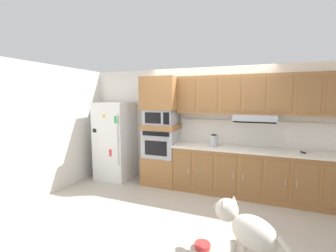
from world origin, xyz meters
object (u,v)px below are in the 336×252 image
at_px(dog, 247,228).
at_px(electric_kettle, 214,141).
at_px(microwave, 161,117).
at_px(screwdriver, 304,152).
at_px(dog_food_bowl, 202,246).
at_px(refrigerator, 115,141).
at_px(built_in_oven, 161,143).

bearing_deg(dog, electric_kettle, -33.82).
height_order(microwave, screwdriver, microwave).
distance_m(dog, dog_food_bowl, 0.68).
xyz_separation_m(refrigerator, screwdriver, (3.83, 0.03, 0.05)).
relative_size(refrigerator, dog, 1.98).
relative_size(microwave, dog, 0.73).
distance_m(screwdriver, dog, 2.19).
height_order(screwdriver, dog, screwdriver).
distance_m(electric_kettle, dog_food_bowl, 2.09).
distance_m(built_in_oven, dog_food_bowl, 2.47).
bearing_deg(dog_food_bowl, dog, -16.31).
distance_m(refrigerator, microwave, 1.28).
xyz_separation_m(built_in_oven, microwave, (0.00, -0.00, 0.56)).
height_order(built_in_oven, dog, built_in_oven).
bearing_deg(electric_kettle, microwave, 177.63).
height_order(refrigerator, electric_kettle, refrigerator).
bearing_deg(refrigerator, microwave, 3.39).
bearing_deg(dog_food_bowl, refrigerator, 144.23).
xyz_separation_m(dog, dog_food_bowl, (-0.51, 0.15, -0.42)).
relative_size(microwave, dog_food_bowl, 3.22).
distance_m(microwave, electric_kettle, 1.22).
bearing_deg(built_in_oven, microwave, -0.77).
distance_m(screwdriver, electric_kettle, 1.55).
relative_size(built_in_oven, electric_kettle, 2.92).
xyz_separation_m(electric_kettle, dog_food_bowl, (0.22, -1.82, -1.00)).
height_order(built_in_oven, electric_kettle, built_in_oven).
relative_size(dog, dog_food_bowl, 4.44).
height_order(refrigerator, microwave, refrigerator).
relative_size(screwdriver, dog_food_bowl, 0.84).
distance_m(built_in_oven, screwdriver, 2.69).
bearing_deg(built_in_oven, dog_food_bowl, -53.92).
xyz_separation_m(screwdriver, electric_kettle, (-1.55, -0.01, 0.10)).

